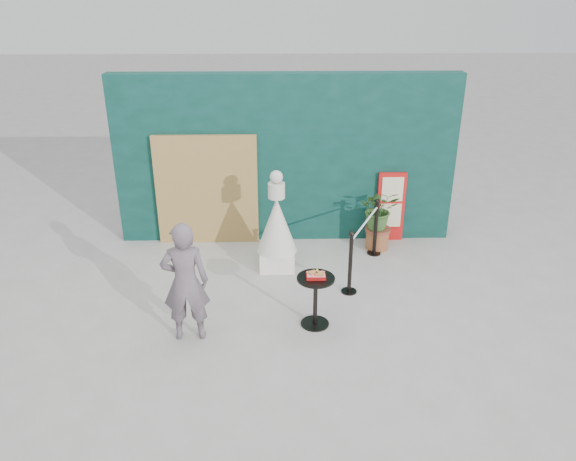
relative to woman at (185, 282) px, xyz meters
name	(u,v)px	position (x,y,z in m)	size (l,w,h in m)	color
ground	(290,333)	(1.36, 0.04, -0.84)	(60.00, 60.00, 0.00)	#ADAAA5
back_wall	(286,159)	(1.36, 3.19, 0.66)	(6.00, 0.30, 3.00)	#0A302A
bamboo_fence	(207,190)	(-0.04, 2.98, 0.16)	(1.80, 0.08, 2.00)	tan
woman	(185,282)	(0.00, 0.00, 0.00)	(0.61, 0.40, 1.68)	#695A63
menu_board	(391,207)	(3.26, 3.00, -0.19)	(0.50, 0.07, 1.30)	red
statue	(277,229)	(1.19, 1.97, -0.15)	(0.66, 0.66, 1.70)	white
cafe_table	(315,294)	(1.72, 0.25, -0.34)	(0.52, 0.52, 0.75)	black
food_basket	(316,275)	(1.72, 0.26, -0.05)	(0.26, 0.19, 0.11)	#A81211
planter	(379,214)	(2.99, 2.64, -0.19)	(0.66, 0.58, 1.13)	#965831
stanchion_barrier	(364,245)	(2.60, 1.77, -0.35)	(0.84, 1.54, 1.03)	black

